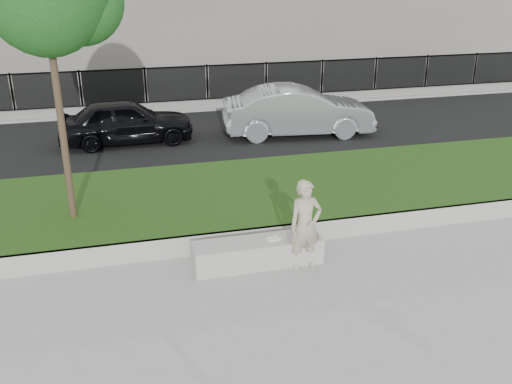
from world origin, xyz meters
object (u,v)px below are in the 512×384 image
object	(u,v)px
stone_bench	(258,253)
man	(305,225)
book	(273,239)
car_silver	(298,111)
car_dark	(126,121)

from	to	relation	value
stone_bench	man	size ratio (longest dim) A/B	1.41
man	book	world-z (taller)	man
man	car_silver	world-z (taller)	man
car_silver	stone_bench	bearing A→B (deg)	163.22
book	car_silver	world-z (taller)	car_silver
man	car_dark	distance (m)	8.65
book	car_dark	bearing A→B (deg)	95.81
man	book	xyz separation A→B (m)	(-0.50, 0.28, -0.33)
stone_bench	car_silver	xyz separation A→B (m)	(3.23, 7.49, 0.55)
book	stone_bench	bearing A→B (deg)	167.47
stone_bench	car_dark	xyz separation A→B (m)	(-1.90, 7.93, 0.46)
man	stone_bench	bearing A→B (deg)	153.90
stone_bench	car_dark	size ratio (longest dim) A/B	0.60
car_silver	man	bearing A→B (deg)	169.04
stone_bench	book	world-z (taller)	book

